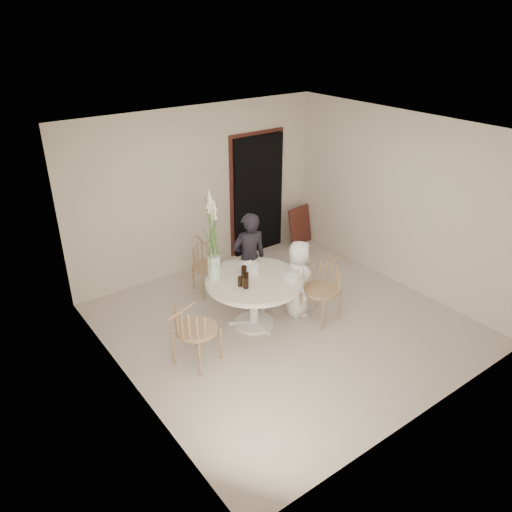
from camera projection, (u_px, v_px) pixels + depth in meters
ground at (285, 323)px, 7.05m from camera, size 4.50×4.50×0.00m
room_shell at (288, 217)px, 6.33m from camera, size 4.50×4.50×4.50m
doorway at (258, 195)px, 8.77m from camera, size 1.00×0.10×2.10m
door_trim at (257, 191)px, 8.78m from camera, size 1.12×0.03×2.22m
table at (254, 286)px, 6.77m from camera, size 1.33×1.33×0.73m
picture_frame at (300, 225)px, 9.34m from camera, size 0.55×0.23×0.70m
chair_far at (205, 259)px, 7.71m from camera, size 0.49×0.52×0.81m
chair_right at (327, 281)px, 7.00m from camera, size 0.56×0.53×0.87m
chair_left at (190, 328)px, 5.95m from camera, size 0.64×0.61×0.90m
girl at (249, 259)px, 7.28m from camera, size 0.59×0.45×1.43m
boy at (299, 278)px, 7.06m from camera, size 0.61×0.66×1.14m
birthday_cake at (249, 269)px, 6.83m from camera, size 0.27×0.27×0.18m
cola_tumbler_a at (240, 281)px, 6.51m from camera, size 0.07×0.07×0.13m
cola_tumbler_b at (246, 279)px, 6.55m from camera, size 0.09×0.09×0.16m
cola_tumbler_c at (246, 283)px, 6.46m from camera, size 0.09×0.09×0.15m
cola_tumbler_d at (244, 272)px, 6.72m from camera, size 0.10×0.10×0.16m
plate_stack at (292, 277)px, 6.70m from camera, size 0.28×0.28×0.06m
flower_vase at (213, 239)px, 6.50m from camera, size 0.17×0.17×1.28m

